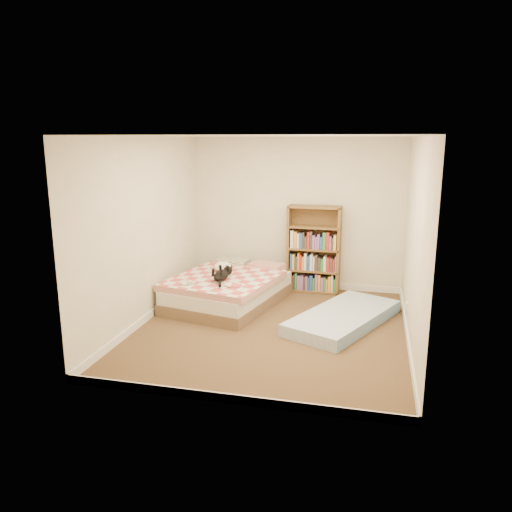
% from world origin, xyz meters
% --- Properties ---
extents(room, '(3.51, 4.01, 2.51)m').
position_xyz_m(room, '(0.00, 0.00, 1.20)').
color(room, '#482F1F').
rests_on(room, ground).
extents(bed, '(1.71, 2.15, 0.51)m').
position_xyz_m(bed, '(-0.84, 0.88, 0.23)').
color(bed, brown).
rests_on(bed, room).
extents(bookshelf, '(0.86, 0.31, 1.42)m').
position_xyz_m(bookshelf, '(0.33, 1.82, 0.53)').
color(bookshelf, brown).
rests_on(bookshelf, room).
extents(floor_mattress, '(1.55, 2.06, 0.17)m').
position_xyz_m(floor_mattress, '(0.92, 0.40, 0.08)').
color(floor_mattress, '#7192BD').
rests_on(floor_mattress, room).
extents(black_cat, '(0.27, 0.72, 0.16)m').
position_xyz_m(black_cat, '(-0.86, 0.59, 0.53)').
color(black_cat, black).
rests_on(black_cat, bed).
extents(white_dog, '(0.37, 0.39, 0.14)m').
position_xyz_m(white_dog, '(-0.99, 1.04, 0.53)').
color(white_dog, white).
rests_on(white_dog, bed).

